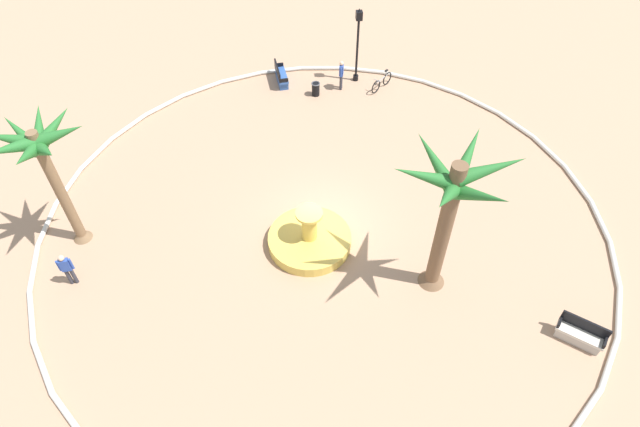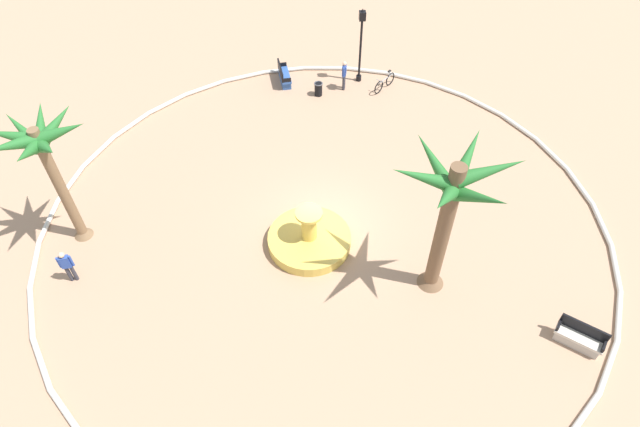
{
  "view_description": "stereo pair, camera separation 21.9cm",
  "coord_description": "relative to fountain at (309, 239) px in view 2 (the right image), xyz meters",
  "views": [
    {
      "loc": [
        1.74,
        14.8,
        16.99
      ],
      "look_at": [
        0.21,
        0.29,
        1.0
      ],
      "focal_mm": 30.79,
      "sensor_mm": 36.0,
      "label": 1
    },
    {
      "loc": [
        1.52,
        14.82,
        16.99
      ],
      "look_at": [
        0.21,
        0.29,
        1.0
      ],
      "focal_mm": 30.79,
      "sensor_mm": 36.0,
      "label": 2
    }
  ],
  "objects": [
    {
      "name": "ground_plane",
      "position": [
        -0.69,
        -0.96,
        -0.28
      ],
      "size": [
        80.0,
        80.0,
        0.0
      ],
      "primitive_type": "plane",
      "color": "tan"
    },
    {
      "name": "plaza_curb",
      "position": [
        -0.69,
        -0.96,
        -0.18
      ],
      "size": [
        23.06,
        23.06,
        0.2
      ],
      "primitive_type": "torus",
      "color": "silver",
      "rests_on": "ground"
    },
    {
      "name": "fountain",
      "position": [
        0.0,
        0.0,
        0.0
      ],
      "size": [
        3.3,
        3.3,
        1.85
      ],
      "color": "gold",
      "rests_on": "ground"
    },
    {
      "name": "palm_tree_near_fountain",
      "position": [
        9.1,
        -1.29,
        4.21
      ],
      "size": [
        3.47,
        3.38,
        5.7
      ],
      "color": "brown",
      "rests_on": "ground"
    },
    {
      "name": "palm_tree_by_curb",
      "position": [
        -4.38,
        2.28,
        4.09
      ],
      "size": [
        4.28,
        3.77,
        6.18
      ],
      "color": "brown",
      "rests_on": "ground"
    },
    {
      "name": "bench_east",
      "position": [
        -8.79,
        5.27,
        0.06
      ],
      "size": [
        1.57,
        1.37,
        1.0
      ],
      "color": "beige",
      "rests_on": "ground"
    },
    {
      "name": "bench_west",
      "position": [
        0.47,
        -11.29,
        0.06
      ],
      "size": [
        0.67,
        1.65,
        1.0
      ],
      "color": "#335BA8",
      "rests_on": "ground"
    },
    {
      "name": "lamppost",
      "position": [
        -3.52,
        -11.09,
        2.1
      ],
      "size": [
        0.32,
        0.32,
        4.07
      ],
      "color": "black",
      "rests_on": "ground"
    },
    {
      "name": "trash_bin",
      "position": [
        -1.24,
        -9.97,
        0.1
      ],
      "size": [
        0.46,
        0.46,
        0.73
      ],
      "color": "black",
      "rests_on": "ground"
    },
    {
      "name": "bicycle_red_frame",
      "position": [
        -4.75,
        -10.19,
        0.1
      ],
      "size": [
        1.29,
        1.23,
        0.94
      ],
      "color": "black",
      "rests_on": "ground"
    },
    {
      "name": "person_cyclist_helmet",
      "position": [
        -2.62,
        -10.4,
        0.63
      ],
      "size": [
        0.28,
        0.52,
        1.63
      ],
      "color": "#33333D",
      "rests_on": "ground"
    },
    {
      "name": "person_cyclist_photo",
      "position": [
        8.98,
        0.94,
        0.61
      ],
      "size": [
        0.53,
        0.23,
        1.6
      ],
      "color": "#33333D",
      "rests_on": "ground"
    }
  ]
}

